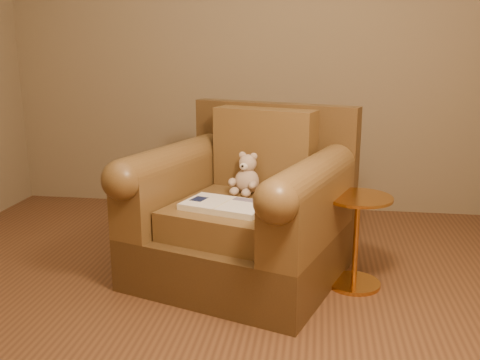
# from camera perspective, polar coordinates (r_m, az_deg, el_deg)

# --- Properties ---
(floor) EXTENTS (4.00, 4.00, 0.00)m
(floor) POSITION_cam_1_polar(r_m,az_deg,el_deg) (2.89, -5.35, -14.14)
(floor) COLOR brown
(floor) RESTS_ON ground
(armchair) EXTENTS (1.39, 1.36, 1.00)m
(armchair) POSITION_cam_1_polar(r_m,az_deg,el_deg) (3.23, 0.54, -3.45)
(armchair) COLOR #4B3419
(armchair) RESTS_ON floor
(teddy_bear) EXTENTS (0.19, 0.22, 0.26)m
(teddy_bear) POSITION_cam_1_polar(r_m,az_deg,el_deg) (3.27, 0.65, 0.24)
(teddy_bear) COLOR tan
(teddy_bear) RESTS_ON armchair
(guidebook) EXTENTS (0.52, 0.40, 0.04)m
(guidebook) POSITION_cam_1_polar(r_m,az_deg,el_deg) (2.98, -1.64, -2.74)
(guidebook) COLOR beige
(guidebook) RESTS_ON armchair
(side_table) EXTENTS (0.39, 0.39, 0.54)m
(side_table) POSITION_cam_1_polar(r_m,az_deg,el_deg) (3.15, 12.27, -6.08)
(side_table) COLOR gold
(side_table) RESTS_ON floor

